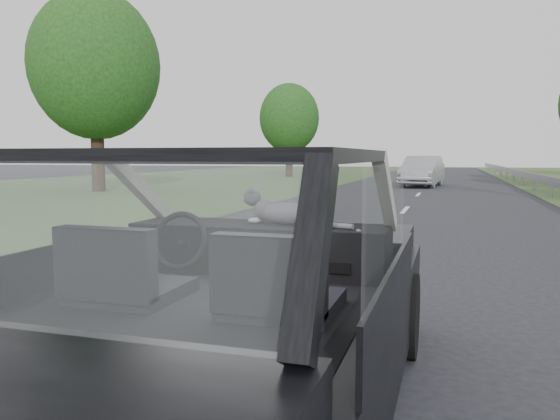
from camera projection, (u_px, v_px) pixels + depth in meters
The scene contains 9 objects.
subject_car at pixel (220, 291), 2.81m from camera, with size 1.80×4.00×1.45m, color black.
dashboard at pixel (260, 248), 3.39m from camera, with size 1.58×0.45×0.30m, color black.
driver_seat at pixel (119, 268), 2.64m from camera, with size 0.50×0.72×0.42m, color black.
passenger_seat at pixel (276, 279), 2.40m from camera, with size 0.50×0.72×0.42m, color black.
steering_wheel at pixel (180, 241), 3.23m from camera, with size 0.36×0.36×0.04m, color black.
cat at pixel (286, 212), 3.33m from camera, with size 0.53×0.16×0.24m, color slate.
other_car at pixel (422, 171), 25.43m from camera, with size 1.71×4.33×1.42m, color #9FA2A7.
tree_5 at pixel (96, 95), 21.46m from camera, with size 5.03×5.03×7.62m, color #163D17, non-canonical shape.
tree_6 at pixel (289, 132), 37.00m from camera, with size 4.05×4.05×6.13m, color #163D17, non-canonical shape.
Camera 1 is at (1.12, -2.54, 1.42)m, focal length 35.00 mm.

